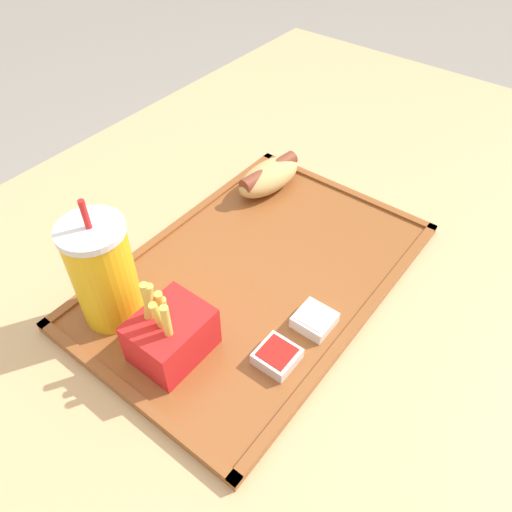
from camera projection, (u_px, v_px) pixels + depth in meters
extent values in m
plane|color=gray|center=(254.00, 469.00, 1.22)|extent=(8.00, 8.00, 0.00)
cube|color=tan|center=(254.00, 391.00, 0.96)|extent=(1.44, 0.84, 0.74)
cube|color=brown|center=(256.00, 275.00, 0.66)|extent=(0.46, 0.31, 0.01)
cube|color=brown|center=(354.00, 326.00, 0.59)|extent=(0.46, 0.01, 0.00)
cube|color=brown|center=(176.00, 226.00, 0.72)|extent=(0.46, 0.01, 0.00)
cube|color=brown|center=(128.00, 392.00, 0.53)|extent=(0.01, 0.31, 0.00)
cube|color=brown|center=(343.00, 189.00, 0.78)|extent=(0.01, 0.31, 0.00)
cylinder|color=gold|center=(104.00, 275.00, 0.56)|extent=(0.07, 0.07, 0.13)
cylinder|color=silver|center=(90.00, 230.00, 0.52)|extent=(0.07, 0.07, 0.01)
cylinder|color=red|center=(85.00, 214.00, 0.50)|extent=(0.01, 0.01, 0.03)
ellipsoid|color=tan|center=(269.00, 177.00, 0.77)|extent=(0.12, 0.07, 0.04)
cylinder|color=brown|center=(269.00, 172.00, 0.76)|extent=(0.11, 0.03, 0.02)
cube|color=red|center=(171.00, 335.00, 0.55)|extent=(0.09, 0.07, 0.06)
cylinder|color=#E5C14C|center=(164.00, 314.00, 0.55)|extent=(0.01, 0.02, 0.06)
cylinder|color=#E5C14C|center=(161.00, 311.00, 0.54)|extent=(0.02, 0.02, 0.06)
cylinder|color=#E5C14C|center=(150.00, 312.00, 0.53)|extent=(0.01, 0.01, 0.09)
cylinder|color=#E5C14C|center=(148.00, 312.00, 0.53)|extent=(0.02, 0.02, 0.08)
cylinder|color=#E5C14C|center=(168.00, 330.00, 0.51)|extent=(0.01, 0.01, 0.07)
cylinder|color=#E5C14C|center=(162.00, 324.00, 0.52)|extent=(0.02, 0.02, 0.07)
cube|color=silver|center=(314.00, 320.00, 0.59)|extent=(0.04, 0.04, 0.02)
cube|color=white|center=(315.00, 316.00, 0.59)|extent=(0.04, 0.04, 0.00)
cube|color=silver|center=(277.00, 356.00, 0.55)|extent=(0.04, 0.04, 0.02)
cube|color=#B21914|center=(277.00, 353.00, 0.55)|extent=(0.04, 0.04, 0.00)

